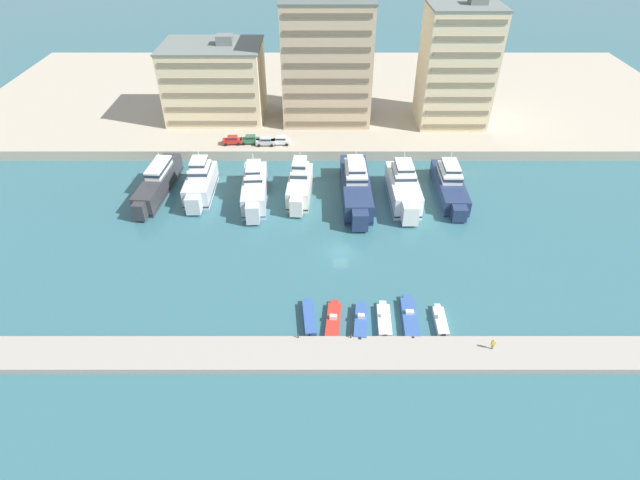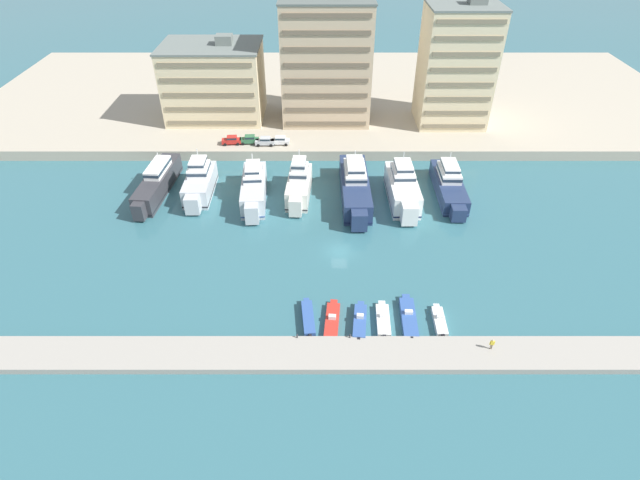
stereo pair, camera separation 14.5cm
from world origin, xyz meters
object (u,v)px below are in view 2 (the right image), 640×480
Objects in this scene: yacht_navy_mid_right at (450,184)px; yacht_silver_mid_left at (255,188)px; motorboat_red_left at (333,322)px; car_silver_mid_left at (266,141)px; yacht_charcoal_far_left at (159,182)px; motorboat_blue_center at (409,317)px; yacht_ivory_center_left at (300,184)px; motorboat_blue_mid_left at (361,322)px; motorboat_white_center_right at (440,321)px; car_red_far_left at (233,140)px; pedestrian_near_edge at (493,344)px; yacht_navy_center at (356,186)px; yacht_white_center_right at (404,188)px; yacht_silver_left at (201,182)px; motorboat_white_center_left at (384,320)px; car_white_center_left at (281,140)px; motorboat_blue_far_left at (309,318)px; car_green_left at (251,139)px.

yacht_silver_mid_left is at bearing -176.74° from yacht_navy_mid_right.
car_silver_mid_left reaches higher than motorboat_red_left.
yacht_charcoal_far_left reaches higher than motorboat_blue_center.
yacht_charcoal_far_left is at bearing 176.81° from yacht_ivory_center_left.
motorboat_blue_mid_left is 1.19× the size of motorboat_white_center_right.
yacht_charcoal_far_left is 4.92× the size of car_red_far_left.
yacht_navy_mid_right reaches higher than pedestrian_near_edge.
yacht_navy_center is 25.43m from car_silver_mid_left.
car_silver_mid_left reaches higher than pedestrian_near_edge.
yacht_silver_mid_left reaches higher than motorboat_blue_center.
yacht_navy_center is 1.29× the size of yacht_white_center_right.
yacht_white_center_right is at bearing 99.97° from pedestrian_near_edge.
yacht_silver_left is 9.14× the size of pedestrian_near_edge.
yacht_ivory_center_left is 3.66× the size of car_silver_mid_left.
motorboat_blue_center is at bearing -58.07° from car_red_far_left.
yacht_ivory_center_left is at bearing 111.04° from motorboat_white_center_left.
car_silver_mid_left is 1.00× the size of car_white_center_left.
car_red_far_left is at bearing 109.05° from motorboat_blue_far_left.
motorboat_blue_far_left is (-8.18, -32.26, -1.92)m from yacht_navy_center.
motorboat_blue_center is 1.40× the size of motorboat_white_center_right.
pedestrian_near_edge is at bearing -56.73° from car_green_left.
motorboat_blue_mid_left is at bearing -172.16° from motorboat_white_center_left.
yacht_silver_left is 0.87× the size of yacht_silver_mid_left.
motorboat_blue_far_left is (2.33, -32.62, -2.05)m from yacht_ivory_center_left.
motorboat_white_center_right is (10.91, 0.21, -0.09)m from motorboat_blue_mid_left.
yacht_silver_left is 18.79m from car_green_left.
motorboat_red_left is 51.91m from car_white_center_left.
car_green_left is (-2.91, 19.18, 0.70)m from yacht_silver_mid_left.
yacht_navy_center is at bearing -2.85° from yacht_charcoal_far_left.
car_silver_mid_left is at bearing 56.02° from yacht_silver_left.
pedestrian_near_edge is (13.15, -5.55, 1.45)m from motorboat_white_center_left.
pedestrian_near_edge is (23.43, -5.73, 1.34)m from motorboat_blue_far_left.
car_white_center_left is at bearing 105.43° from motorboat_blue_mid_left.
car_green_left is 67.50m from pedestrian_near_edge.
motorboat_blue_far_left is 17.97m from motorboat_white_center_right.
yacht_charcoal_far_left is 1.06× the size of yacht_navy_mid_right.
yacht_charcoal_far_left is 52.44m from motorboat_white_center_left.
motorboat_white_center_left is 0.80× the size of motorboat_blue_center.
motorboat_blue_center reaches higher than motorboat_white_center_left.
car_silver_mid_left reaches higher than motorboat_white_center_left.
motorboat_white_center_left is at bearing -173.00° from motorboat_blue_center.
motorboat_white_center_left is at bearing -71.10° from car_white_center_left.
car_red_far_left is (-6.72, 18.86, 0.70)m from yacht_silver_mid_left.
yacht_silver_left is 3.72× the size of car_silver_mid_left.
car_silver_mid_left is (-10.17, 49.85, 2.66)m from motorboat_blue_far_left.
car_white_center_left is at bearing 116.22° from motorboat_white_center_right.
motorboat_white_center_right is at bearing -58.31° from car_green_left.
yacht_silver_left is at bearing 136.46° from motorboat_blue_center.
yacht_silver_left reaches higher than car_silver_mid_left.
motorboat_blue_center is at bearing 7.40° from motorboat_blue_mid_left.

